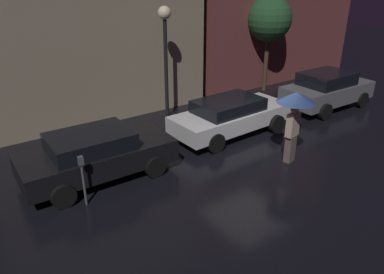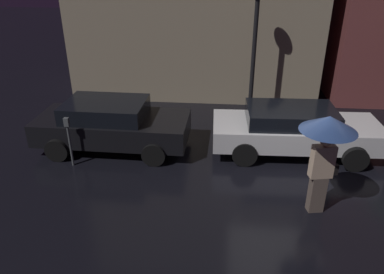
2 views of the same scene
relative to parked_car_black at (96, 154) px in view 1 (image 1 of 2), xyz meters
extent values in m
plane|color=black|center=(4.61, -1.34, -0.73)|extent=(60.00, 60.00, 0.00)
cube|color=black|center=(0.04, 0.00, -0.11)|extent=(4.19, 1.81, 0.62)
cube|color=black|center=(-0.13, 0.00, 0.42)|extent=(2.19, 1.57, 0.45)
cylinder|color=black|center=(1.33, 0.87, -0.42)|extent=(0.62, 0.22, 0.62)
cylinder|color=black|center=(1.33, -0.87, -0.42)|extent=(0.62, 0.22, 0.62)
cylinder|color=black|center=(-1.25, 0.87, -0.42)|extent=(0.62, 0.22, 0.62)
cylinder|color=black|center=(-1.25, -0.87, -0.42)|extent=(0.62, 0.22, 0.62)
cube|color=silver|center=(5.04, 0.17, -0.12)|extent=(4.51, 1.83, 0.57)
cube|color=black|center=(4.86, 0.17, 0.37)|extent=(2.37, 1.56, 0.41)
cylinder|color=black|center=(6.42, 1.01, -0.40)|extent=(0.65, 0.22, 0.65)
cylinder|color=black|center=(6.42, -0.66, -0.40)|extent=(0.65, 0.22, 0.65)
cylinder|color=black|center=(3.66, 1.01, -0.40)|extent=(0.65, 0.22, 0.65)
cylinder|color=black|center=(3.66, -0.66, -0.40)|extent=(0.65, 0.22, 0.65)
cube|color=slate|center=(10.11, -0.01, -0.06)|extent=(4.02, 1.84, 0.69)
cube|color=black|center=(9.95, -0.01, 0.53)|extent=(2.10, 1.59, 0.51)
cylinder|color=black|center=(11.34, 0.86, -0.40)|extent=(0.65, 0.22, 0.65)
cylinder|color=black|center=(11.34, -0.89, -0.40)|extent=(0.65, 0.22, 0.65)
cylinder|color=black|center=(8.87, 0.86, -0.40)|extent=(0.65, 0.22, 0.65)
cylinder|color=black|center=(8.87, -0.89, -0.40)|extent=(0.65, 0.22, 0.65)
cube|color=#66564C|center=(5.10, -2.44, -0.30)|extent=(0.35, 0.27, 0.85)
cube|color=#D1B293|center=(5.10, -2.44, 0.48)|extent=(0.49, 0.30, 0.71)
sphere|color=tan|center=(5.10, -2.44, 0.95)|extent=(0.23, 0.23, 0.23)
cylinder|color=black|center=(5.10, -2.44, 0.75)|extent=(0.02, 0.02, 0.83)
cone|color=navy|center=(5.10, -2.44, 1.31)|extent=(1.11, 1.11, 0.31)
cube|color=black|center=(5.36, -2.44, 0.30)|extent=(0.18, 0.13, 0.22)
cylinder|color=#4C5154|center=(-0.77, -1.08, -0.17)|extent=(0.06, 0.06, 1.12)
cube|color=#4C5154|center=(-0.77, -1.08, 0.50)|extent=(0.12, 0.10, 0.22)
cylinder|color=black|center=(3.95, 2.69, 1.14)|extent=(0.14, 0.14, 3.73)
sphere|color=#F9EAB7|center=(3.95, 2.69, 3.23)|extent=(0.47, 0.47, 0.47)
cylinder|color=#473323|center=(9.71, 3.20, 0.50)|extent=(0.20, 0.20, 2.45)
sphere|color=#234C28|center=(9.71, 3.20, 2.58)|extent=(2.00, 2.00, 2.00)
camera|label=1|loc=(-3.14, -8.97, 4.65)|focal=35.00mm
camera|label=2|loc=(3.09, -9.18, 4.26)|focal=35.00mm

